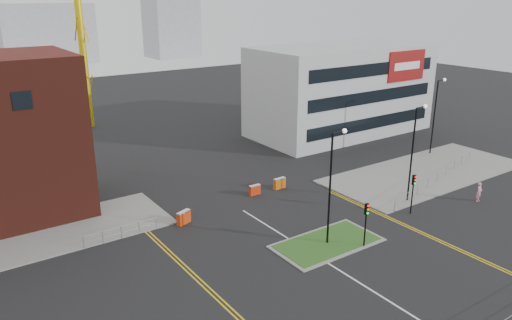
# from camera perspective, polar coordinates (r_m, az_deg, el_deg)

# --- Properties ---
(ground) EXTENTS (200.00, 200.00, 0.00)m
(ground) POSITION_cam_1_polar(r_m,az_deg,el_deg) (34.23, 14.93, -15.31)
(ground) COLOR black
(ground) RESTS_ON ground
(pavement_right) EXTENTS (24.00, 10.00, 0.12)m
(pavement_right) POSITION_cam_1_polar(r_m,az_deg,el_deg) (57.77, 18.83, -1.32)
(pavement_right) COLOR slate
(pavement_right) RESTS_ON ground
(island_kerb) EXTENTS (8.60, 4.60, 0.08)m
(island_kerb) POSITION_cam_1_polar(r_m,az_deg,el_deg) (40.14, 8.13, -9.38)
(island_kerb) COLOR slate
(island_kerb) RESTS_ON ground
(grass_island) EXTENTS (8.00, 4.00, 0.12)m
(grass_island) POSITION_cam_1_polar(r_m,az_deg,el_deg) (40.13, 8.13, -9.36)
(grass_island) COLOR #25521B
(grass_island) RESTS_ON ground
(office_block) EXTENTS (25.00, 12.20, 12.00)m
(office_block) POSITION_cam_1_polar(r_m,az_deg,el_deg) (70.61, 9.64, 7.92)
(office_block) COLOR #ABADB0
(office_block) RESTS_ON ground
(streetlamp_island) EXTENTS (1.46, 0.36, 9.18)m
(streetlamp_island) POSITION_cam_1_polar(r_m,az_deg,el_deg) (38.08, 8.74, -2.12)
(streetlamp_island) COLOR black
(streetlamp_island) RESTS_ON ground
(streetlamp_right_near) EXTENTS (1.46, 0.36, 9.18)m
(streetlamp_right_near) POSITION_cam_1_polar(r_m,az_deg,el_deg) (47.91, 17.64, 1.54)
(streetlamp_right_near) COLOR black
(streetlamp_right_near) RESTS_ON ground
(streetlamp_right_far) EXTENTS (1.46, 0.36, 9.18)m
(streetlamp_right_far) POSITION_cam_1_polar(r_m,az_deg,el_deg) (63.47, 19.87, 5.35)
(streetlamp_right_far) COLOR black
(streetlamp_right_far) RESTS_ON ground
(traffic_light_island) EXTENTS (0.28, 0.33, 3.65)m
(traffic_light_island) POSITION_cam_1_polar(r_m,az_deg,el_deg) (39.06, 12.49, -6.34)
(traffic_light_island) COLOR black
(traffic_light_island) RESTS_ON ground
(traffic_light_right) EXTENTS (0.28, 0.33, 3.65)m
(traffic_light_right) POSITION_cam_1_polar(r_m,az_deg,el_deg) (45.97, 17.54, -2.92)
(traffic_light_right) COLOR black
(traffic_light_right) RESTS_ON ground
(railing_left) EXTENTS (6.05, 0.05, 1.10)m
(railing_left) POSITION_cam_1_polar(r_m,az_deg,el_deg) (41.58, -15.16, -7.75)
(railing_left) COLOR gray
(railing_left) RESTS_ON ground
(railing_right) EXTENTS (19.05, 5.05, 1.10)m
(railing_right) POSITION_cam_1_polar(r_m,az_deg,el_deg) (55.02, 20.02, -1.64)
(railing_right) COLOR gray
(railing_right) RESTS_ON ground
(centre_line) EXTENTS (0.15, 30.00, 0.01)m
(centre_line) POSITION_cam_1_polar(r_m,az_deg,el_deg) (35.30, 12.42, -13.95)
(centre_line) COLOR silver
(centre_line) RESTS_ON ground
(yellow_left_a) EXTENTS (0.12, 24.00, 0.01)m
(yellow_left_a) POSITION_cam_1_polar(r_m,az_deg,el_deg) (36.05, -7.49, -12.89)
(yellow_left_a) COLOR gold
(yellow_left_a) RESTS_ON ground
(yellow_left_b) EXTENTS (0.12, 24.00, 0.01)m
(yellow_left_b) POSITION_cam_1_polar(r_m,az_deg,el_deg) (36.17, -7.06, -12.76)
(yellow_left_b) COLOR gold
(yellow_left_b) RESTS_ON ground
(yellow_right_a) EXTENTS (0.12, 20.00, 0.01)m
(yellow_right_a) POSITION_cam_1_polar(r_m,az_deg,el_deg) (44.03, 17.20, -7.49)
(yellow_right_a) COLOR gold
(yellow_right_a) RESTS_ON ground
(yellow_right_b) EXTENTS (0.12, 20.00, 0.01)m
(yellow_right_b) POSITION_cam_1_polar(r_m,az_deg,el_deg) (44.25, 17.45, -7.39)
(yellow_right_b) COLOR gold
(yellow_right_b) RESTS_ON ground
(skyline_b) EXTENTS (24.00, 12.00, 16.00)m
(skyline_b) POSITION_cam_1_polar(r_m,az_deg,el_deg) (151.60, -22.79, 13.11)
(skyline_b) COLOR gray
(skyline_b) RESTS_ON ground
(skyline_c) EXTENTS (14.00, 12.00, 28.00)m
(skyline_c) POSITION_cam_1_polar(r_m,az_deg,el_deg) (157.93, -9.72, 16.60)
(skyline_c) COLOR gray
(skyline_c) RESTS_ON ground
(pedestrian) EXTENTS (0.76, 0.58, 1.87)m
(pedestrian) POSITION_cam_1_polar(r_m,az_deg,el_deg) (51.54, 24.15, -3.34)
(pedestrian) COLOR pink
(pedestrian) RESTS_ON ground
(barrier_left) EXTENTS (1.42, 0.90, 1.13)m
(barrier_left) POSITION_cam_1_polar(r_m,az_deg,el_deg) (43.15, -8.27, -6.46)
(barrier_left) COLOR red
(barrier_left) RESTS_ON ground
(barrier_mid) EXTENTS (1.17, 0.40, 0.98)m
(barrier_mid) POSITION_cam_1_polar(r_m,az_deg,el_deg) (48.65, -0.15, -3.39)
(barrier_mid) COLOR red
(barrier_mid) RESTS_ON ground
(barrier_right) EXTENTS (1.29, 0.46, 1.08)m
(barrier_right) POSITION_cam_1_polar(r_m,az_deg,el_deg) (50.24, 2.70, -2.62)
(barrier_right) COLOR #C75E0B
(barrier_right) RESTS_ON ground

